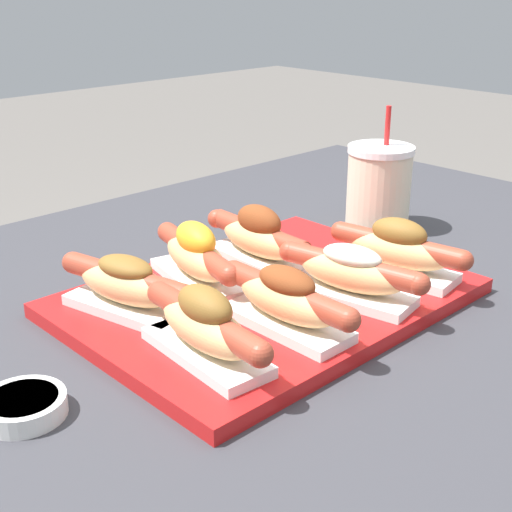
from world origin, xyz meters
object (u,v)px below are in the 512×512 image
object	(u,v)px
hot_dog_4	(127,285)
sauce_bowl	(23,405)
drink_cup	(379,188)
hot_dog_3	(398,250)
hot_dog_0	(205,326)
serving_tray	(267,297)
hot_dog_1	(287,300)
hot_dog_2	(351,273)
hot_dog_5	(196,256)
hot_dog_6	(257,238)

from	to	relation	value
hot_dog_4	sauce_bowl	xyz separation A→B (m)	(-0.17, -0.08, -0.04)
drink_cup	hot_dog_3	bearing A→B (deg)	-136.55
hot_dog_0	hot_dog_4	size ratio (longest dim) A/B	1.02
serving_tray	hot_dog_3	size ratio (longest dim) A/B	2.39
serving_tray	drink_cup	world-z (taller)	drink_cup
hot_dog_1	sauce_bowl	size ratio (longest dim) A/B	2.49
hot_dog_0	hot_dog_4	distance (m)	0.14
hot_dog_2	hot_dog_3	world-z (taller)	hot_dog_3
hot_dog_2	hot_dog_5	size ratio (longest dim) A/B	1.01
hot_dog_0	hot_dog_1	distance (m)	0.10
hot_dog_4	drink_cup	bearing A→B (deg)	1.25
hot_dog_3	sauce_bowl	distance (m)	0.49
hot_dog_4	sauce_bowl	distance (m)	0.20
hot_dog_2	sauce_bowl	xyz separation A→B (m)	(-0.38, 0.07, -0.04)
hot_dog_2	hot_dog_6	size ratio (longest dim) A/B	0.99
hot_dog_3	drink_cup	bearing A→B (deg)	43.45
hot_dog_0	hot_dog_3	xyz separation A→B (m)	(0.31, -0.01, -0.00)
hot_dog_0	sauce_bowl	xyz separation A→B (m)	(-0.17, 0.06, -0.04)
hot_dog_4	hot_dog_5	distance (m)	0.11
sauce_bowl	serving_tray	bearing A→B (deg)	2.52
hot_dog_2	sauce_bowl	size ratio (longest dim) A/B	2.45
sauce_bowl	drink_cup	bearing A→B (deg)	8.30
serving_tray	hot_dog_5	world-z (taller)	hot_dog_5
sauce_bowl	hot_dog_5	bearing A→B (deg)	18.30
hot_dog_1	sauce_bowl	xyz separation A→B (m)	(-0.27, 0.07, -0.04)
hot_dog_4	hot_dog_5	world-z (taller)	hot_dog_5
serving_tray	hot_dog_4	size ratio (longest dim) A/B	2.42
hot_dog_6	sauce_bowl	world-z (taller)	hot_dog_6
hot_dog_4	hot_dog_6	distance (m)	0.21
hot_dog_2	hot_dog_4	distance (m)	0.26
hot_dog_6	hot_dog_3	bearing A→B (deg)	-55.88
hot_dog_2	hot_dog_4	xyz separation A→B (m)	(-0.21, 0.15, -0.00)
hot_dog_0	hot_dog_2	xyz separation A→B (m)	(0.21, -0.01, -0.00)
hot_dog_2	hot_dog_5	distance (m)	0.19
hot_dog_2	hot_dog_4	world-z (taller)	same
hot_dog_5	hot_dog_6	bearing A→B (deg)	-3.66
hot_dog_3	hot_dog_4	bearing A→B (deg)	154.24
hot_dog_4	drink_cup	size ratio (longest dim) A/B	1.00
hot_dog_6	sauce_bowl	xyz separation A→B (m)	(-0.38, -0.09, -0.04)
drink_cup	hot_dog_5	bearing A→B (deg)	-179.74
hot_dog_1	hot_dog_0	bearing A→B (deg)	173.81
serving_tray	hot_dog_4	distance (m)	0.18
hot_dog_0	hot_dog_4	bearing A→B (deg)	88.94
hot_dog_3	sauce_bowl	bearing A→B (deg)	172.35
serving_tray	hot_dog_6	xyz separation A→B (m)	(0.05, 0.07, 0.04)
serving_tray	hot_dog_2	distance (m)	0.11
serving_tray	hot_dog_3	bearing A→B (deg)	-27.19
hot_dog_0	hot_dog_1	world-z (taller)	hot_dog_0
hot_dog_0	sauce_bowl	distance (m)	0.18
sauce_bowl	drink_cup	size ratio (longest dim) A/B	0.41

